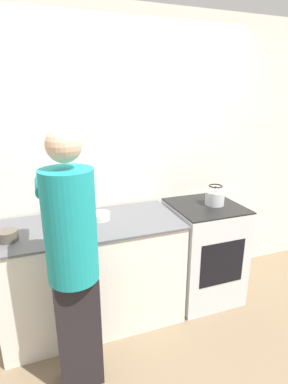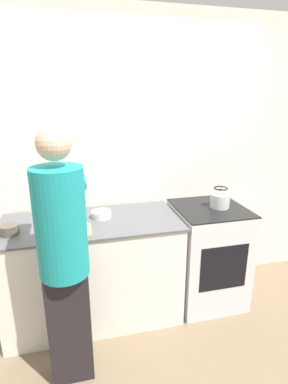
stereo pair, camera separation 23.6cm
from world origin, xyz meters
name	(u,v)px [view 1 (the left image)]	position (x,y,z in m)	size (l,w,h in m)	color
ground_plane	(142,333)	(0.00, 0.00, 0.00)	(12.00, 12.00, 0.00)	#7A664C
wall_back	(115,162)	(0.00, 0.72, 1.30)	(8.00, 0.05, 2.60)	silver
counter	(93,273)	(-0.32, 0.33, 0.45)	(1.46, 0.68, 0.90)	silver
oven	(203,251)	(0.73, 0.31, 0.47)	(0.61, 0.63, 0.93)	silver
person	(73,258)	(-0.52, -0.24, 0.94)	(0.34, 0.58, 1.72)	black
cutting_board	(73,235)	(-0.47, 0.15, 0.91)	(0.29, 0.22, 0.02)	tan
knife	(68,234)	(-0.51, 0.16, 0.92)	(0.23, 0.10, 0.01)	silver
kettle	(215,197)	(0.81, 0.30, 1.01)	(0.17, 0.17, 0.18)	silver
bowl_prep	(8,236)	(-0.92, 0.23, 0.94)	(0.14, 0.14, 0.07)	brown
bowl_mixing	(100,216)	(-0.22, 0.39, 0.93)	(0.16, 0.16, 0.06)	silver
canister_jar	(59,209)	(-0.54, 0.54, 0.98)	(0.13, 0.13, 0.16)	#756047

